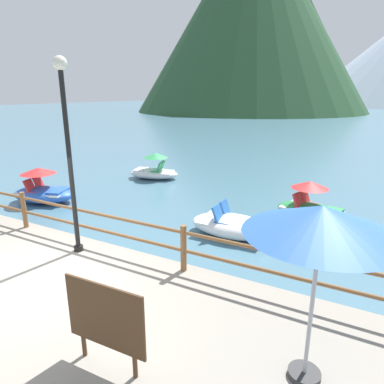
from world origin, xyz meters
The scene contains 10 objects.
ground_plane centered at (0.00, 40.00, 0.00)m, with size 200.00×200.00×0.00m, color #477084.
dock_railing centered at (0.00, 1.55, 0.98)m, with size 23.92×0.12×0.95m.
lamp_post centered at (-0.12, 1.19, 2.86)m, with size 0.28×0.28×4.08m.
sign_board centered at (2.76, -1.06, 1.13)m, with size 1.18×0.10×1.19m.
beach_umbrella centered at (5.01, -0.04, 2.45)m, with size 1.70×1.70×2.24m.
pedal_boat_1 centered at (3.92, 6.64, 0.41)m, with size 2.40×1.69×1.25m.
pedal_boat_2 centered at (2.27, 4.49, 0.29)m, with size 2.42×1.35×0.88m.
pedal_boat_3 centered at (-4.84, 4.05, 0.43)m, with size 2.52×1.88×1.26m.
pedal_boat_4 centered at (-3.37, 8.84, 0.38)m, with size 2.47×1.75×1.19m.
cliff_headland centered at (-18.13, 68.33, 17.51)m, with size 46.20×46.20×37.31m.
Camera 1 is at (5.43, -3.73, 3.79)m, focal length 32.00 mm.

